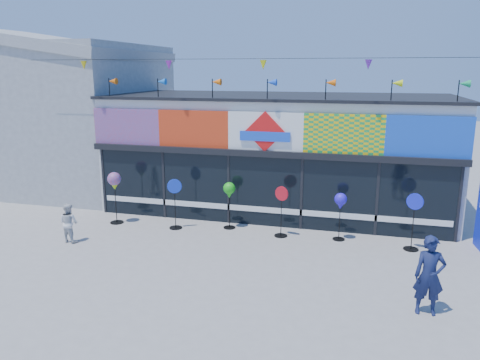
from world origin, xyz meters
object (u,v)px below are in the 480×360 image
(spinner_2, at_px, (229,192))
(child, at_px, (69,223))
(spinner_3, at_px, (281,210))
(spinner_4, at_px, (340,203))
(spinner_1, at_px, (175,203))
(adult_man, at_px, (429,276))
(spinner_0, at_px, (114,183))
(spinner_5, at_px, (413,220))

(spinner_2, xyz_separation_m, child, (-4.24, -2.40, -0.63))
(spinner_3, distance_m, spinner_4, 1.77)
(spinner_1, distance_m, adult_man, 8.06)
(spinner_2, bearing_deg, spinner_4, -2.93)
(spinner_4, bearing_deg, spinner_0, -177.69)
(spinner_0, distance_m, spinner_1, 2.17)
(spinner_0, height_order, spinner_3, spinner_0)
(spinner_5, xyz_separation_m, adult_man, (-0.01, -3.68, -0.03))
(spinner_0, bearing_deg, adult_man, -21.68)
(spinner_0, xyz_separation_m, spinner_5, (9.29, -0.01, -0.51))
(spinner_3, bearing_deg, spinner_1, -177.67)
(spinner_1, height_order, spinner_3, spinner_1)
(spinner_2, height_order, child, spinner_2)
(spinner_0, bearing_deg, spinner_2, 7.09)
(spinner_0, height_order, spinner_4, spinner_0)
(spinner_5, bearing_deg, spinner_2, 175.04)
(spinner_0, bearing_deg, child, -103.40)
(spinner_3, bearing_deg, spinner_5, -2.24)
(spinner_3, height_order, child, spinner_3)
(spinner_4, bearing_deg, spinner_3, -174.97)
(spinner_2, distance_m, adult_man, 6.90)
(spinner_2, height_order, adult_man, adult_man)
(spinner_5, height_order, child, spinner_5)
(spinner_4, relative_size, child, 1.23)
(spinner_0, xyz_separation_m, child, (-0.46, -1.93, -0.80))
(spinner_0, distance_m, adult_man, 10.00)
(child, bearing_deg, spinner_0, -93.09)
(spinner_0, relative_size, spinner_5, 1.05)
(spinner_5, height_order, adult_man, adult_man)
(spinner_2, relative_size, adult_man, 0.89)
(spinner_3, relative_size, adult_man, 0.93)
(spinner_5, bearing_deg, spinner_4, 171.60)
(spinner_2, bearing_deg, child, -150.51)
(spinner_4, bearing_deg, child, -163.95)
(child, bearing_deg, spinner_4, -153.64)
(spinner_0, bearing_deg, spinner_5, -0.05)
(spinner_1, distance_m, spinner_2, 1.77)
(spinner_0, distance_m, spinner_2, 3.81)
(spinner_3, bearing_deg, spinner_0, -178.55)
(spinner_1, xyz_separation_m, spinner_4, (5.14, 0.29, 0.30))
(spinner_1, xyz_separation_m, child, (-2.57, -1.93, -0.27))
(spinner_3, xyz_separation_m, spinner_4, (1.74, 0.15, 0.33))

